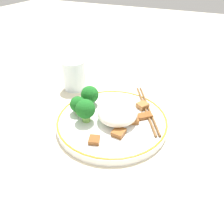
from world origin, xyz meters
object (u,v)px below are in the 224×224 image
broccoli_back_left (90,95)px  broccoli_back_center (78,105)px  chopsticks (147,109)px  plate (112,121)px  drinking_glass (74,75)px  broccoli_back_right (85,109)px

broccoli_back_left → broccoli_back_center: (0.05, -0.01, -0.00)m
broccoli_back_center → chopsticks: broccoli_back_center is taller
chopsticks → plate: bearing=-42.1°
plate → broccoli_back_left: size_ratio=5.12×
broccoli_back_center → drinking_glass: size_ratio=0.50×
plate → broccoli_back_left: (-0.03, -0.08, 0.04)m
broccoli_back_left → chopsticks: 0.15m
broccoli_back_center → drinking_glass: bearing=-143.9°
plate → broccoli_back_center: broccoli_back_center is taller
plate → broccoli_back_right: 0.07m
plate → broccoli_back_center: bearing=-82.0°
plate → drinking_glass: 0.22m
plate → drinking_glass: size_ratio=2.99×
broccoli_back_right → chopsticks: broccoli_back_right is taller
broccoli_back_right → drinking_glass: size_ratio=0.64×
broccoli_back_center → broccoli_back_right: (0.02, 0.03, 0.01)m
broccoli_back_left → broccoli_back_center: 0.05m
broccoli_back_right → chopsticks: 0.16m
broccoli_back_left → drinking_glass: size_ratio=0.58×
broccoli_back_left → broccoli_back_right: broccoli_back_right is taller
plate → broccoli_back_left: 0.09m
drinking_glass → chopsticks: bearing=79.4°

